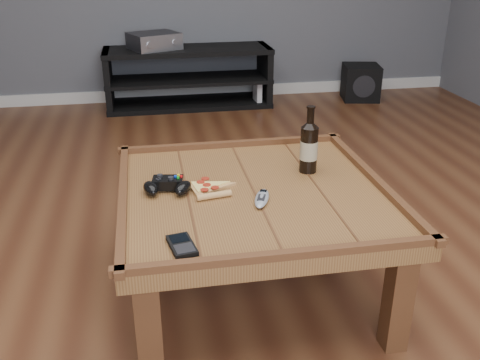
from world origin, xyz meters
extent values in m
plane|color=#452313|center=(0.00, 0.00, 0.00)|extent=(6.00, 6.00, 0.00)
cube|color=silver|center=(0.00, 2.99, 0.05)|extent=(5.00, 0.02, 0.10)
cube|color=brown|center=(0.00, 0.00, 0.42)|extent=(1.00, 1.00, 0.06)
cube|color=#432812|center=(-0.42, -0.42, 0.20)|extent=(0.08, 0.08, 0.39)
cube|color=#432812|center=(0.42, -0.42, 0.20)|extent=(0.08, 0.08, 0.39)
cube|color=#432812|center=(-0.42, 0.42, 0.20)|extent=(0.08, 0.08, 0.39)
cube|color=#432812|center=(0.42, 0.42, 0.20)|extent=(0.08, 0.08, 0.39)
cube|color=#432812|center=(0.00, 0.48, 0.46)|extent=(1.03, 0.03, 0.03)
cube|color=#432812|center=(0.00, -0.48, 0.46)|extent=(1.03, 0.03, 0.03)
cube|color=#432812|center=(0.48, 0.00, 0.46)|extent=(0.03, 1.03, 0.03)
cube|color=#432812|center=(-0.48, 0.00, 0.46)|extent=(0.03, 1.03, 0.03)
cube|color=black|center=(0.00, 2.75, 0.48)|extent=(1.40, 0.45, 0.04)
cube|color=black|center=(0.00, 2.75, 0.23)|extent=(1.40, 0.45, 0.03)
cube|color=black|center=(0.00, 2.75, 0.02)|extent=(1.40, 0.45, 0.04)
cube|color=black|center=(-0.67, 2.75, 0.25)|extent=(0.05, 0.44, 0.50)
cube|color=black|center=(0.67, 2.75, 0.25)|extent=(0.05, 0.44, 0.50)
cylinder|color=black|center=(0.26, 0.14, 0.54)|extent=(0.07, 0.07, 0.19)
cone|color=black|center=(0.26, 0.14, 0.65)|extent=(0.07, 0.07, 0.03)
cylinder|color=black|center=(0.26, 0.14, 0.69)|extent=(0.03, 0.03, 0.07)
cylinder|color=black|center=(0.26, 0.14, 0.72)|extent=(0.04, 0.04, 0.01)
cylinder|color=tan|center=(0.26, 0.14, 0.54)|extent=(0.07, 0.07, 0.08)
cube|color=black|center=(-0.32, 0.07, 0.48)|extent=(0.12, 0.09, 0.04)
ellipsoid|color=black|center=(-0.38, 0.04, 0.47)|extent=(0.07, 0.11, 0.05)
ellipsoid|color=black|center=(-0.26, 0.02, 0.47)|extent=(0.09, 0.11, 0.05)
cylinder|color=black|center=(-0.35, 0.09, 0.50)|extent=(0.02, 0.02, 0.01)
cylinder|color=black|center=(-0.31, 0.06, 0.50)|extent=(0.02, 0.02, 0.01)
cylinder|color=yellow|center=(-0.28, 0.08, 0.50)|extent=(0.01, 0.01, 0.01)
cylinder|color=red|center=(-0.27, 0.07, 0.50)|extent=(0.01, 0.01, 0.01)
cylinder|color=#0C33CC|center=(-0.29, 0.07, 0.50)|extent=(0.01, 0.01, 0.01)
cylinder|color=#0C9919|center=(-0.28, 0.06, 0.50)|extent=(0.01, 0.01, 0.01)
cylinder|color=tan|center=(-0.16, -0.04, 0.46)|extent=(0.13, 0.05, 0.02)
cylinder|color=maroon|center=(-0.19, 0.00, 0.47)|extent=(0.03, 0.03, 0.00)
cylinder|color=maroon|center=(-0.14, 0.01, 0.47)|extent=(0.03, 0.03, 0.00)
cylinder|color=maroon|center=(-0.17, 0.04, 0.47)|extent=(0.03, 0.03, 0.00)
cylinder|color=maroon|center=(-0.19, 0.07, 0.47)|extent=(0.03, 0.03, 0.00)
cylinder|color=maroon|center=(-0.17, 0.10, 0.47)|extent=(0.03, 0.03, 0.00)
cube|color=black|center=(-0.30, -0.37, 0.46)|extent=(0.09, 0.14, 0.02)
cube|color=black|center=(-0.31, -0.34, 0.47)|extent=(0.06, 0.06, 0.00)
cube|color=black|center=(-0.29, -0.40, 0.47)|extent=(0.07, 0.06, 0.00)
ellipsoid|color=gray|center=(0.01, -0.10, 0.46)|extent=(0.10, 0.17, 0.02)
cube|color=black|center=(0.03, -0.05, 0.47)|extent=(0.03, 0.03, 0.00)
cube|color=black|center=(0.01, -0.11, 0.47)|extent=(0.04, 0.06, 0.00)
cube|color=black|center=(-0.27, 2.75, 0.57)|extent=(0.47, 0.43, 0.13)
cube|color=#ABAEB5|center=(-0.21, 2.61, 0.57)|extent=(0.35, 0.16, 0.13)
cylinder|color=#ABAEB5|center=(-0.31, 2.56, 0.57)|extent=(0.05, 0.03, 0.05)
cylinder|color=#ABAEB5|center=(-0.10, 2.65, 0.57)|extent=(0.05, 0.03, 0.05)
cube|color=black|center=(1.54, 2.69, 0.15)|extent=(0.36, 0.36, 0.31)
cylinder|color=black|center=(1.51, 2.54, 0.15)|extent=(0.19, 0.05, 0.19)
cube|color=slate|center=(0.59, 2.66, 0.01)|extent=(0.11, 0.18, 0.02)
cube|color=silver|center=(0.59, 2.66, 0.11)|extent=(0.05, 0.15, 0.20)
camera|label=1|loc=(-0.38, -1.80, 1.31)|focal=40.00mm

